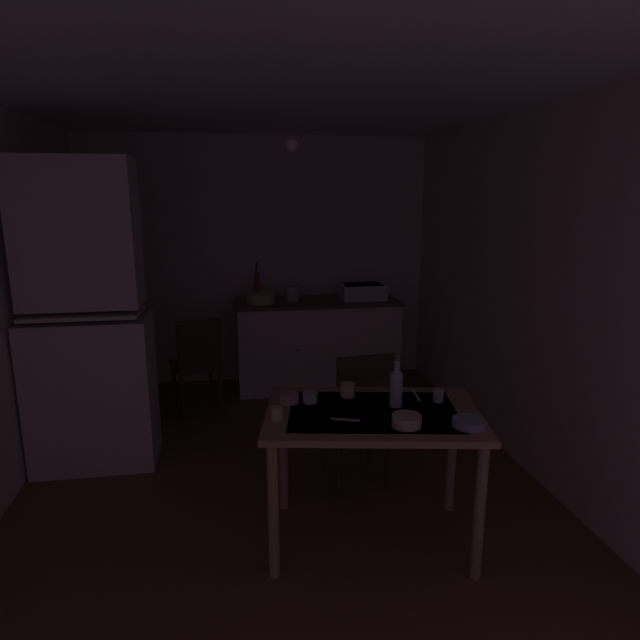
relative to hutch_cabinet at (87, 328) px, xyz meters
The scene contains 24 objects.
ground_plane 1.71m from the hutch_cabinet, 19.92° to the right, with size 5.33×5.33×0.00m, color brown.
wall_back 2.18m from the hutch_cabinet, 53.47° to the left, with size 3.56×0.10×2.49m, color beige.
wall_right 3.11m from the hutch_cabinet, ahead, with size 0.10×4.43×2.49m, color beige.
ceiling_slab 2.06m from the hutch_cabinet, 19.92° to the right, with size 3.56×4.43×0.10m, color silver.
hutch_cabinet is the anchor object (origin of this frame).
counter_cabinet 2.36m from the hutch_cabinet, 36.77° to the left, with size 1.62×0.64×0.89m.
sink_basin 2.68m from the hutch_cabinet, 30.82° to the left, with size 0.44×0.34×0.15m.
hand_pump 1.89m from the hutch_cabinet, 48.54° to the left, with size 0.05×0.27×0.39m.
mixing_bowl_counter 1.84m from the hutch_cabinet, 46.06° to the left, with size 0.28×0.28×0.10m, color beige.
stoneware_crock 2.10m from the hutch_cabinet, 40.60° to the left, with size 0.12×0.12×0.15m, color beige.
dining_table 2.14m from the hutch_cabinet, 35.26° to the right, with size 1.26×0.94×0.78m.
chair_far_side 1.97m from the hutch_cabinet, 19.08° to the right, with size 0.44×0.44×0.94m.
chair_by_counter 1.18m from the hutch_cabinet, 49.23° to the left, with size 0.50×0.50×0.89m.
serving_bowl_wide 2.62m from the hutch_cabinet, 34.80° to the right, with size 0.16×0.16×0.04m, color #9EB2C6.
soup_bowl_small 1.66m from the hutch_cabinet, 38.34° to the right, with size 0.11×0.11×0.05m, color tan.
sauce_dish 2.34m from the hutch_cabinet, 37.95° to the right, with size 0.15×0.15×0.06m, color beige.
teacup_cream 1.92m from the hutch_cabinet, 30.99° to the right, with size 0.09×0.09×0.08m, color beige.
mug_dark 2.42m from the hutch_cabinet, 28.40° to the right, with size 0.06×0.06×0.07m, color #ADD1C1.
mug_tall 1.76m from the hutch_cabinet, 36.43° to the right, with size 0.08×0.08×0.06m, color #ADD1C1.
teacup_mint 1.75m from the hutch_cabinet, 46.01° to the right, with size 0.06×0.06×0.07m, color beige.
glass_bottle 2.21m from the hutch_cabinet, 32.09° to the right, with size 0.07×0.07×0.26m.
table_knife 2.29m from the hutch_cabinet, 26.90° to the right, with size 0.19×0.02×0.01m, color silver.
teaspoon_near_bowl 2.05m from the hutch_cabinet, 40.21° to the right, with size 0.15×0.02×0.01m, color beige.
pendant_bulb 1.88m from the hutch_cabinet, 10.93° to the right, with size 0.08×0.08×0.08m, color #F9EFCC.
Camera 1 is at (-0.30, -3.39, 1.91)m, focal length 30.43 mm.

